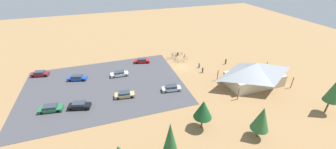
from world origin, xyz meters
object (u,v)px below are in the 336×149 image
bicycle_black_lone_west (172,56)px  car_white_front_row (119,74)px  pine_center (203,109)px  bicycle_purple_yard_front (185,56)px  pine_east (262,119)px  trash_bin (178,54)px  bicycle_silver_lone_east (182,61)px  pine_west (335,89)px  bicycle_teal_near_porch (177,61)px  bicycle_blue_edge_north (175,59)px  car_green_second_row (51,108)px  car_red_mid_lot (142,61)px  visitor_crossing_yard (226,61)px  car_tan_aisle_side (125,94)px  bike_pavilion (255,73)px  bicycle_white_trailside (186,58)px  car_silver_inner_stall (171,88)px  car_blue_far_end (77,78)px  bicycle_red_back_row (181,54)px  lot_sign (176,58)px  car_black_near_entry (79,105)px  bicycle_orange_yard_left (169,59)px  pine_midwest (170,139)px  car_maroon_back_corner (40,74)px  bicycle_yellow_near_sign (173,54)px  visitor_at_bikes (203,70)px

bicycle_black_lone_west → car_white_front_row: 19.27m
pine_center → bicycle_purple_yard_front: 32.68m
pine_east → trash_bin: bearing=-89.1°
bicycle_silver_lone_east → car_white_front_row: car_white_front_row is taller
pine_west → bicycle_teal_near_porch: pine_west is taller
bicycle_blue_edge_north → car_green_second_row: (33.29, 15.64, 0.34)m
car_red_mid_lot → visitor_crossing_yard: bearing=159.5°
car_tan_aisle_side → bike_pavilion: bearing=171.9°
bicycle_purple_yard_front → pine_west: bearing=115.6°
bicycle_white_trailside → car_white_front_row: 21.86m
bicycle_purple_yard_front → car_silver_inner_stall: size_ratio=0.30×
bicycle_black_lone_west → car_blue_far_end: bearing=12.0°
trash_bin → car_tan_aisle_side: size_ratio=0.19×
bike_pavilion → pine_west: bearing=116.0°
pine_east → bicycle_teal_near_porch: bearing=-85.2°
car_white_front_row → bicycle_red_back_row: bearing=-159.1°
bicycle_black_lone_west → car_green_second_row: 37.75m
lot_sign → car_green_second_row: bearing=23.2°
bicycle_white_trailside → car_black_near_entry: (31.17, 15.99, 0.41)m
car_white_front_row → bicycle_orange_yard_left: bearing=-160.5°
pine_east → car_green_second_row: 41.08m
pine_midwest → bicycle_white_trailside: (-17.32, -34.66, -4.47)m
lot_sign → bicycle_teal_near_porch: bearing=114.3°
bicycle_white_trailside → bicycle_red_back_row: (0.51, -3.46, 0.01)m
bicycle_red_back_row → pine_midwest: bearing=66.2°
trash_bin → car_maroon_back_corner: (40.27, 1.26, 0.30)m
visitor_crossing_yard → bicycle_teal_near_porch: bearing=-23.5°
pine_center → car_silver_inner_stall: 14.09m
visitor_crossing_yard → car_maroon_back_corner: bearing=-10.4°
bicycle_black_lone_west → car_black_near_entry: 33.42m
lot_sign → car_silver_inner_stall: size_ratio=0.46×
bike_pavilion → bicycle_blue_edge_north: size_ratio=10.96×
pine_east → car_silver_inner_stall: (9.62, -18.87, -3.39)m
pine_midwest → car_black_near_entry: size_ratio=1.62×
bicycle_yellow_near_sign → visitor_at_bikes: (-3.55, 14.07, 0.50)m
bicycle_teal_near_porch → bicycle_black_lone_west: size_ratio=0.77×
bicycle_blue_edge_north → bicycle_purple_yard_front: bearing=-163.3°
car_black_near_entry → bicycle_purple_yard_front: bearing=-150.6°
pine_east → bicycle_teal_near_porch: size_ratio=4.89×
lot_sign → car_silver_inner_stall: bearing=65.8°
bike_pavilion → car_maroon_back_corner: size_ratio=3.41×
bicycle_blue_edge_north → bicycle_orange_yard_left: bicycle_blue_edge_north is taller
pine_west → bicycle_white_trailside: bearing=-63.0°
bicycle_blue_edge_north → bicycle_orange_yard_left: 1.92m
car_red_mid_lot → car_tan_aisle_side: size_ratio=1.03×
bicycle_yellow_near_sign → bicycle_white_trailside: size_ratio=0.96×
pine_west → car_silver_inner_stall: bearing=-32.8°
bicycle_red_back_row → pine_east: bearing=89.5°
bicycle_blue_edge_north → bicycle_teal_near_porch: bearing=86.9°
bicycle_yellow_near_sign → bicycle_silver_lone_east: bicycle_silver_lone_east is taller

